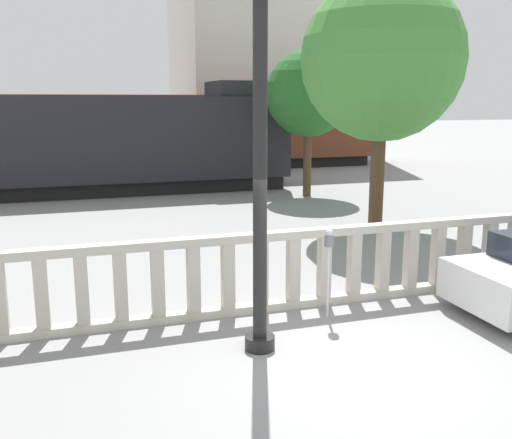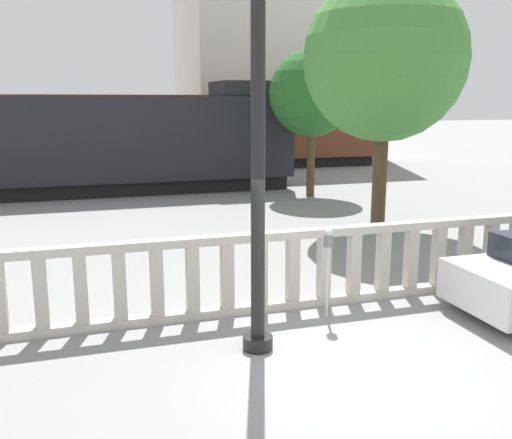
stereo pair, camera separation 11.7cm
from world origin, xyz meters
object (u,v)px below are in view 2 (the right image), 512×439
parking_meter (328,248)px  train_far (152,132)px  tree_left (312,94)px  tree_right (385,60)px  lamppost (258,185)px  train_near (51,144)px

parking_meter → train_far: size_ratio=0.06×
tree_left → tree_right: tree_right is taller
train_far → lamppost: bearing=-93.3°
train_far → tree_right: (4.37, -15.13, 2.62)m
parking_meter → train_near: (-4.75, 14.48, 0.74)m
train_near → lamppost: bearing=-77.9°
tree_right → parking_meter: bearing=-125.8°
train_near → tree_left: (9.23, -3.01, 1.83)m
lamppost → train_near: bearing=102.1°
train_far → tree_left: tree_left is taller
tree_left → train_far: bearing=116.5°
parking_meter → tree_left: (4.49, 11.47, 2.56)m
parking_meter → tree_right: size_ratio=0.22×
lamppost → train_far: (1.26, 21.72, -0.43)m
train_near → tree_right: size_ratio=2.73×
lamppost → tree_left: bearing=64.2°
train_far → tree_left: 10.67m
train_near → tree_right: bearing=-44.4°
parking_meter → tree_left: bearing=68.6°
tree_left → tree_right: size_ratio=0.79×
lamppost → tree_right: 8.94m
lamppost → tree_left: (5.96, 12.30, 1.35)m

